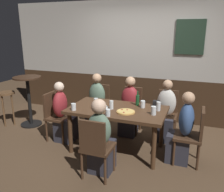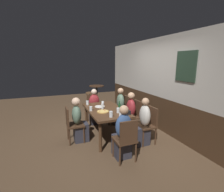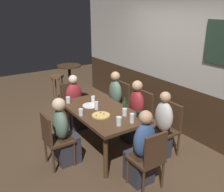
{
  "view_description": "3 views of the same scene",
  "coord_description": "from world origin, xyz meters",
  "px_view_note": "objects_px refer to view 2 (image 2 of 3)",
  "views": [
    {
      "loc": [
        1.19,
        -3.41,
        1.98
      ],
      "look_at": [
        -0.11,
        0.06,
        0.93
      ],
      "focal_mm": 37.55,
      "sensor_mm": 36.0,
      "label": 1
    },
    {
      "loc": [
        3.79,
        -1.31,
        1.94
      ],
      "look_at": [
        0.15,
        0.12,
        1.11
      ],
      "focal_mm": 26.03,
      "sensor_mm": 36.0,
      "label": 2
    },
    {
      "loc": [
        3.28,
        -1.97,
        2.38
      ],
      "look_at": [
        0.15,
        0.1,
        1.02
      ],
      "focal_mm": 40.25,
      "sensor_mm": 36.0,
      "label": 3
    }
  ],
  "objects_px": {
    "chair_head_east": "(126,138)",
    "chair_left_far": "(124,108)",
    "person_mid_far": "(129,116)",
    "bar_stool": "(90,96)",
    "dining_table": "(105,112)",
    "person_right_far": "(143,125)",
    "tumbler_short": "(118,111)",
    "person_head_west": "(95,109)",
    "condiment_caddy": "(128,112)",
    "chair_mid_near": "(72,123)",
    "beer_glass_half": "(103,103)",
    "beer_glass_tall": "(120,114)",
    "side_bar_table": "(97,97)",
    "person_head_east": "(122,136)",
    "pint_glass_pale": "(91,109)",
    "beer_bottle_green": "(119,107)",
    "person_left_far": "(119,109)",
    "person_mid_near": "(79,123)",
    "pizza": "(103,111)",
    "highball_clear": "(102,106)",
    "chair_head_west": "(93,107)",
    "chair_right_far": "(149,123)",
    "pint_glass_stout": "(87,103)",
    "pint_glass_amber": "(111,115)",
    "chair_mid_far": "(134,114)",
    "plate_white_large": "(100,107)"
  },
  "relations": [
    {
      "from": "side_bar_table",
      "to": "bar_stool",
      "type": "relative_size",
      "value": 1.46
    },
    {
      "from": "beer_glass_half",
      "to": "beer_glass_tall",
      "type": "bearing_deg",
      "value": 3.46
    },
    {
      "from": "chair_head_east",
      "to": "beer_glass_half",
      "type": "height_order",
      "value": "chair_head_east"
    },
    {
      "from": "chair_right_far",
      "to": "bar_stool",
      "type": "relative_size",
      "value": 1.22
    },
    {
      "from": "chair_left_far",
      "to": "pint_glass_pale",
      "type": "xyz_separation_m",
      "value": [
        0.68,
        -1.23,
        0.29
      ]
    },
    {
      "from": "chair_head_east",
      "to": "highball_clear",
      "type": "distance_m",
      "value": 1.32
    },
    {
      "from": "highball_clear",
      "to": "tumbler_short",
      "type": "distance_m",
      "value": 0.52
    },
    {
      "from": "highball_clear",
      "to": "beer_bottle_green",
      "type": "relative_size",
      "value": 0.56
    },
    {
      "from": "pint_glass_pale",
      "to": "person_left_far",
      "type": "bearing_deg",
      "value": 122.37
    },
    {
      "from": "dining_table",
      "to": "bar_stool",
      "type": "distance_m",
      "value": 2.55
    },
    {
      "from": "person_mid_far",
      "to": "condiment_caddy",
      "type": "bearing_deg",
      "value": -30.27
    },
    {
      "from": "dining_table",
      "to": "highball_clear",
      "type": "distance_m",
      "value": 0.17
    },
    {
      "from": "highball_clear",
      "to": "beer_glass_tall",
      "type": "xyz_separation_m",
      "value": [
        0.72,
        0.18,
        0.0
      ]
    },
    {
      "from": "dining_table",
      "to": "person_mid_near",
      "type": "height_order",
      "value": "person_mid_near"
    },
    {
      "from": "person_mid_near",
      "to": "chair_mid_near",
      "type": "bearing_deg",
      "value": -90.0
    },
    {
      "from": "person_head_west",
      "to": "pint_glass_pale",
      "type": "bearing_deg",
      "value": -20.26
    },
    {
      "from": "pint_glass_amber",
      "to": "person_head_west",
      "type": "bearing_deg",
      "value": 177.16
    },
    {
      "from": "chair_head_west",
      "to": "beer_glass_tall",
      "type": "xyz_separation_m",
      "value": [
        1.85,
        0.13,
        0.31
      ]
    },
    {
      "from": "chair_mid_far",
      "to": "pint_glass_pale",
      "type": "distance_m",
      "value": 1.27
    },
    {
      "from": "person_mid_near",
      "to": "beer_glass_tall",
      "type": "bearing_deg",
      "value": 51.85
    },
    {
      "from": "plate_white_large",
      "to": "beer_glass_tall",
      "type": "bearing_deg",
      "value": 11.84
    },
    {
      "from": "person_head_west",
      "to": "dining_table",
      "type": "bearing_deg",
      "value": 0.0
    },
    {
      "from": "person_head_east",
      "to": "beer_glass_half",
      "type": "height_order",
      "value": "person_head_east"
    },
    {
      "from": "person_head_west",
      "to": "pint_glass_stout",
      "type": "distance_m",
      "value": 0.62
    },
    {
      "from": "beer_bottle_green",
      "to": "condiment_caddy",
      "type": "relative_size",
      "value": 2.26
    },
    {
      "from": "pint_glass_pale",
      "to": "bar_stool",
      "type": "height_order",
      "value": "pint_glass_pale"
    },
    {
      "from": "person_head_east",
      "to": "bar_stool",
      "type": "distance_m",
      "value": 3.59
    },
    {
      "from": "chair_mid_near",
      "to": "tumbler_short",
      "type": "distance_m",
      "value": 1.15
    },
    {
      "from": "dining_table",
      "to": "tumbler_short",
      "type": "distance_m",
      "value": 0.44
    },
    {
      "from": "person_right_far",
      "to": "pint_glass_stout",
      "type": "bearing_deg",
      "value": -142.31
    },
    {
      "from": "chair_head_east",
      "to": "chair_left_far",
      "type": "distance_m",
      "value": 2.08
    },
    {
      "from": "pint_glass_amber",
      "to": "pint_glass_pale",
      "type": "height_order",
      "value": "pint_glass_amber"
    },
    {
      "from": "person_head_east",
      "to": "beer_glass_tall",
      "type": "distance_m",
      "value": 0.53
    },
    {
      "from": "person_mid_far",
      "to": "person_head_west",
      "type": "xyz_separation_m",
      "value": [
        -1.04,
        -0.69,
        -0.02
      ]
    },
    {
      "from": "chair_left_far",
      "to": "bar_stool",
      "type": "height_order",
      "value": "chair_left_far"
    },
    {
      "from": "dining_table",
      "to": "beer_glass_half",
      "type": "bearing_deg",
      "value": 170.93
    },
    {
      "from": "person_mid_far",
      "to": "bar_stool",
      "type": "distance_m",
      "value": 2.59
    },
    {
      "from": "person_mid_near",
      "to": "pizza",
      "type": "height_order",
      "value": "person_mid_near"
    },
    {
      "from": "chair_mid_far",
      "to": "beer_glass_tall",
      "type": "xyz_separation_m",
      "value": [
        0.64,
        -0.73,
        0.31
      ]
    },
    {
      "from": "pint_glass_pale",
      "to": "bar_stool",
      "type": "distance_m",
      "value": 2.61
    },
    {
      "from": "bar_stool",
      "to": "person_mid_far",
      "type": "bearing_deg",
      "value": 10.39
    },
    {
      "from": "pint_glass_stout",
      "to": "chair_mid_far",
      "type": "bearing_deg",
      "value": 62.17
    },
    {
      "from": "person_mid_far",
      "to": "person_head_west",
      "type": "height_order",
      "value": "person_mid_far"
    },
    {
      "from": "chair_right_far",
      "to": "person_right_far",
      "type": "height_order",
      "value": "person_right_far"
    },
    {
      "from": "beer_bottle_green",
      "to": "chair_mid_far",
      "type": "bearing_deg",
      "value": 114.45
    },
    {
      "from": "person_left_far",
      "to": "tumbler_short",
      "type": "relative_size",
      "value": 9.66
    },
    {
      "from": "dining_table",
      "to": "person_right_far",
      "type": "height_order",
      "value": "person_right_far"
    },
    {
      "from": "bar_stool",
      "to": "chair_right_far",
      "type": "bearing_deg",
      "value": 11.01
    },
    {
      "from": "beer_glass_tall",
      "to": "bar_stool",
      "type": "xyz_separation_m",
      "value": [
        -3.19,
        0.1,
        -0.24
      ]
    },
    {
      "from": "person_head_west",
      "to": "condiment_caddy",
      "type": "bearing_deg",
      "value": 12.55
    }
  ]
}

